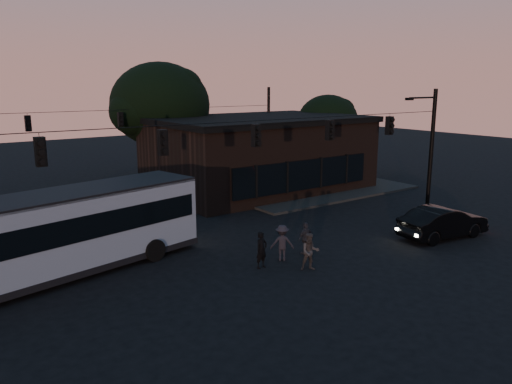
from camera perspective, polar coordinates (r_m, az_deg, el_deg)
ground at (r=20.46m, az=6.73°, el=-10.19°), size 120.00×120.00×0.00m
sidewalk_far_right at (r=38.13m, az=5.71°, el=0.56°), size 14.00×10.00×0.15m
building at (r=37.32m, az=0.32°, el=4.47°), size 15.40×10.41×5.40m
tree_behind at (r=39.62m, az=-10.90°, el=9.77°), size 7.60×7.60×9.43m
tree_right at (r=44.48m, az=8.20°, el=8.11°), size 5.20×5.20×6.86m
signal_rig_near at (r=22.25m, az=0.00°, el=3.65°), size 26.24×0.30×7.50m
signal_rig_far at (r=36.35m, az=-15.13°, el=6.21°), size 26.24×0.30×7.50m
bus at (r=21.83m, az=-21.69°, el=-4.11°), size 12.70×5.25×3.49m
car at (r=27.40m, az=20.60°, el=-3.26°), size 5.15×2.40×1.63m
pedestrian_a at (r=21.53m, az=0.63°, el=-6.64°), size 0.64×0.47×1.62m
pedestrian_b at (r=21.44m, az=6.20°, el=-6.79°), size 0.99×0.92×1.63m
pedestrian_c at (r=23.38m, az=5.71°, el=-5.27°), size 0.91×0.42×1.52m
pedestrian_d at (r=22.46m, az=3.01°, el=-5.81°), size 1.22×1.10×1.64m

